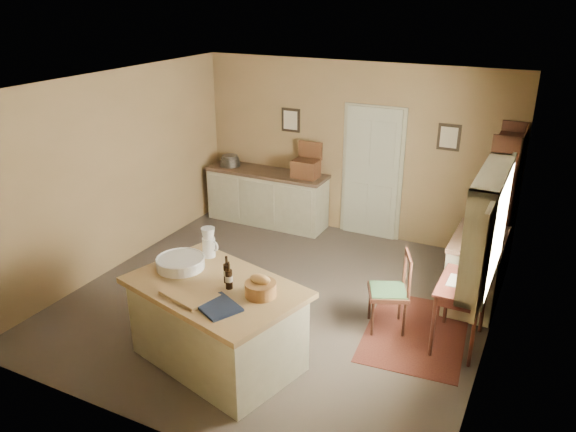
% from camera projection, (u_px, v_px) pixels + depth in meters
% --- Properties ---
extents(ground, '(5.00, 5.00, 0.00)m').
position_uv_depth(ground, '(278.00, 300.00, 7.13)').
color(ground, '#52483F').
rests_on(ground, ground).
extents(wall_back, '(5.00, 0.10, 2.70)m').
position_uv_depth(wall_back, '(352.00, 150.00, 8.70)').
color(wall_back, '#967850').
rests_on(wall_back, ground).
extents(wall_front, '(5.00, 0.10, 2.70)m').
position_uv_depth(wall_front, '(136.00, 298.00, 4.55)').
color(wall_front, '#967850').
rests_on(wall_front, ground).
extents(wall_left, '(0.10, 5.00, 2.70)m').
position_uv_depth(wall_left, '(115.00, 172.00, 7.65)').
color(wall_left, '#967850').
rests_on(wall_left, ground).
extents(wall_right, '(0.10, 5.00, 2.70)m').
position_uv_depth(wall_right, '(500.00, 240.00, 5.59)').
color(wall_right, '#967850').
rests_on(wall_right, ground).
extents(ceiling, '(5.00, 5.00, 0.00)m').
position_uv_depth(ceiling, '(277.00, 85.00, 6.11)').
color(ceiling, silver).
rests_on(ceiling, wall_back).
extents(door, '(0.97, 0.06, 2.11)m').
position_uv_depth(door, '(372.00, 172.00, 8.64)').
color(door, '#B7B89E').
rests_on(door, ground).
extents(framed_prints, '(2.82, 0.02, 0.38)m').
position_uv_depth(framed_prints, '(365.00, 128.00, 8.45)').
color(framed_prints, black).
rests_on(framed_prints, ground).
extents(window, '(0.25, 1.99, 1.12)m').
position_uv_depth(window, '(492.00, 227.00, 5.38)').
color(window, '#BEBB99').
rests_on(window, ground).
extents(work_island, '(2.00, 1.56, 1.20)m').
position_uv_depth(work_island, '(217.00, 321.00, 5.81)').
color(work_island, '#BEBB99').
rests_on(work_island, ground).
extents(sideboard, '(2.04, 0.58, 1.18)m').
position_uv_depth(sideboard, '(267.00, 195.00, 9.33)').
color(sideboard, '#BEBB99').
rests_on(sideboard, ground).
extents(rug, '(1.24, 1.69, 0.01)m').
position_uv_depth(rug, '(416.00, 332.00, 6.45)').
color(rug, '#55271A').
rests_on(rug, ground).
extents(writing_desk, '(0.49, 0.80, 0.82)m').
position_uv_depth(writing_desk, '(462.00, 291.00, 6.02)').
color(writing_desk, '#3A1913').
rests_on(writing_desk, ground).
extents(desk_chair, '(0.57, 0.57, 0.93)m').
position_uv_depth(desk_chair, '(388.00, 292.00, 6.38)').
color(desk_chair, black).
rests_on(desk_chair, ground).
extents(right_cabinet, '(0.60, 1.08, 0.99)m').
position_uv_depth(right_cabinet, '(475.00, 270.00, 6.92)').
color(right_cabinet, '#BEBB99').
rests_on(right_cabinet, ground).
extents(shelving_unit, '(0.35, 0.92, 2.04)m').
position_uv_depth(shelving_unit, '(505.00, 204.00, 7.43)').
color(shelving_unit, black).
rests_on(shelving_unit, ground).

